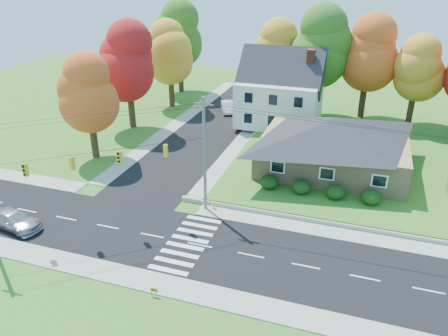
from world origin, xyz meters
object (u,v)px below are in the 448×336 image
object	(u,v)px
white_car	(228,107)
fire_hydrant	(213,206)
ranch_house	(334,143)
silver_sedan	(14,220)

from	to	relation	value
white_car	fire_hydrant	world-z (taller)	white_car
white_car	fire_hydrant	xyz separation A→B (m)	(7.39, -26.52, -0.42)
ranch_house	white_car	size ratio (longest dim) A/B	3.24
silver_sedan	white_car	bearing A→B (deg)	-2.34
fire_hydrant	white_car	bearing A→B (deg)	105.57
ranch_house	white_car	world-z (taller)	ranch_house
fire_hydrant	silver_sedan	bearing A→B (deg)	-150.97
ranch_house	silver_sedan	world-z (taller)	ranch_house
silver_sedan	white_car	xyz separation A→B (m)	(6.77, 34.38, 0.03)
ranch_house	white_car	xyz separation A→B (m)	(-16.23, 15.91, -2.50)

